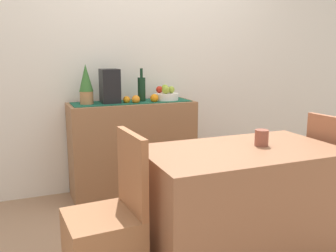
# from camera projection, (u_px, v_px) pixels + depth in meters

# --- Properties ---
(ground_plane) EXTENTS (6.40, 6.40, 0.02)m
(ground_plane) POSITION_uv_depth(u_px,v_px,m) (193.00, 232.00, 2.81)
(ground_plane) COLOR #9C785C
(ground_plane) RESTS_ON ground
(room_wall_rear) EXTENTS (6.40, 0.06, 2.70)m
(room_wall_rear) POSITION_uv_depth(u_px,v_px,m) (142.00, 50.00, 3.61)
(room_wall_rear) COLOR silver
(room_wall_rear) RESTS_ON ground
(sideboard_console) EXTENTS (1.15, 0.42, 0.88)m
(sideboard_console) POSITION_uv_depth(u_px,v_px,m) (133.00, 148.00, 3.49)
(sideboard_console) COLOR #926341
(sideboard_console) RESTS_ON ground
(table_runner) EXTENTS (1.09, 0.32, 0.01)m
(table_runner) POSITION_uv_depth(u_px,v_px,m) (132.00, 102.00, 3.40)
(table_runner) COLOR #17523C
(table_runner) RESTS_ON sideboard_console
(fruit_bowl) EXTENTS (0.23, 0.23, 0.06)m
(fruit_bowl) POSITION_uv_depth(u_px,v_px,m) (166.00, 97.00, 3.52)
(fruit_bowl) COLOR white
(fruit_bowl) RESTS_ON table_runner
(apple_upper) EXTENTS (0.07, 0.07, 0.07)m
(apple_upper) POSITION_uv_depth(u_px,v_px,m) (159.00, 90.00, 3.52)
(apple_upper) COLOR red
(apple_upper) RESTS_ON fruit_bowl
(apple_front) EXTENTS (0.07, 0.07, 0.07)m
(apple_front) POSITION_uv_depth(u_px,v_px,m) (171.00, 90.00, 3.51)
(apple_front) COLOR #90A733
(apple_front) RESTS_ON fruit_bowl
(apple_rear) EXTENTS (0.07, 0.07, 0.07)m
(apple_rear) POSITION_uv_depth(u_px,v_px,m) (166.00, 90.00, 3.45)
(apple_rear) COLOR #91A733
(apple_rear) RESTS_ON fruit_bowl
(apple_center) EXTENTS (0.08, 0.08, 0.08)m
(apple_center) POSITION_uv_depth(u_px,v_px,m) (165.00, 89.00, 3.57)
(apple_center) COLOR #8EB02C
(apple_center) RESTS_ON fruit_bowl
(wine_bottle) EXTENTS (0.07, 0.07, 0.31)m
(wine_bottle) POSITION_uv_depth(u_px,v_px,m) (142.00, 89.00, 3.41)
(wine_bottle) COLOR black
(wine_bottle) RESTS_ON sideboard_console
(coffee_maker) EXTENTS (0.16, 0.18, 0.31)m
(coffee_maker) POSITION_uv_depth(u_px,v_px,m) (110.00, 86.00, 3.29)
(coffee_maker) COLOR black
(coffee_maker) RESTS_ON sideboard_console
(potted_plant) EXTENTS (0.12, 0.12, 0.35)m
(potted_plant) POSITION_uv_depth(u_px,v_px,m) (86.00, 84.00, 3.21)
(potted_plant) COLOR #AF7649
(potted_plant) RESTS_ON sideboard_console
(orange_loose_far) EXTENTS (0.07, 0.07, 0.07)m
(orange_loose_far) POSITION_uv_depth(u_px,v_px,m) (136.00, 99.00, 3.31)
(orange_loose_far) COLOR orange
(orange_loose_far) RESTS_ON sideboard_console
(orange_loose_mid) EXTENTS (0.06, 0.06, 0.06)m
(orange_loose_mid) POSITION_uv_depth(u_px,v_px,m) (127.00, 100.00, 3.32)
(orange_loose_mid) COLOR orange
(orange_loose_mid) RESTS_ON sideboard_console
(orange_loose_near_bowl) EXTENTS (0.08, 0.08, 0.08)m
(orange_loose_near_bowl) POSITION_uv_depth(u_px,v_px,m) (154.00, 98.00, 3.38)
(orange_loose_near_bowl) COLOR orange
(orange_loose_near_bowl) RESTS_ON sideboard_console
(dining_table) EXTENTS (1.23, 0.70, 0.74)m
(dining_table) POSITION_uv_depth(u_px,v_px,m) (240.00, 204.00, 2.38)
(dining_table) COLOR #905E41
(dining_table) RESTS_ON ground
(coffee_cup) EXTENTS (0.09, 0.09, 0.10)m
(coffee_cup) POSITION_uv_depth(u_px,v_px,m) (262.00, 138.00, 2.37)
(coffee_cup) COLOR brown
(coffee_cup) RESTS_ON dining_table
(chair_near_window) EXTENTS (0.42, 0.42, 0.90)m
(chair_near_window) POSITION_uv_depth(u_px,v_px,m) (106.00, 245.00, 2.08)
(chair_near_window) COLOR #95613D
(chair_near_window) RESTS_ON ground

